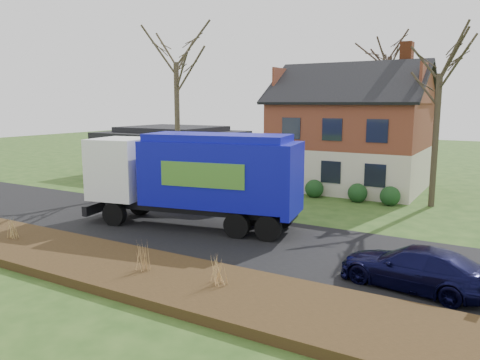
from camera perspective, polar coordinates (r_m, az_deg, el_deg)
The scene contains 14 objects.
ground at distance 20.32m, azimuth -4.34°, elevation -6.46°, with size 120.00×120.00×0.00m, color #264517.
road at distance 20.32m, azimuth -4.34°, elevation -6.43°, with size 80.00×7.00×0.02m, color black.
mulch_verge at distance 16.41m, azimuth -15.09°, elevation -10.13°, with size 80.00×3.50×0.30m, color black.
main_house at distance 31.52m, azimuth 12.51°, elevation 6.43°, with size 12.95×8.95×9.26m.
ranch_house at distance 37.34m, azimuth -8.20°, elevation 3.58°, with size 9.80×8.20×3.70m.
garbage_truck at distance 20.88m, azimuth -5.40°, elevation 0.78°, with size 10.15×4.41×4.21m.
silver_sedan at distance 24.97m, azimuth -6.57°, elevation -1.57°, with size 1.73×4.97×1.64m, color #9EA2A5.
navy_wagon at distance 15.24m, azimuth 20.45°, elevation -9.97°, with size 1.81×4.46×1.29m, color black.
tree_front_west at distance 30.89m, azimuth -7.86°, elevation 16.22°, with size 3.78×3.78×11.23m.
tree_front_east at distance 26.97m, azimuth 23.36°, elevation 14.26°, with size 3.62×3.62×10.06m.
tree_back at distance 38.98m, azimuth 17.89°, elevation 15.87°, with size 3.87×3.87×12.27m.
grass_clump_west at distance 20.41m, azimuth -26.01°, elevation -5.25°, with size 0.32×0.26×0.84m.
grass_clump_mid at distance 15.26m, azimuth -11.90°, elevation -9.01°, with size 0.34×0.28×0.96m.
grass_clump_east at distance 13.93m, azimuth -2.66°, elevation -10.71°, with size 0.37×0.30×0.92m.
Camera 1 is at (11.17, -16.05, 5.55)m, focal length 35.00 mm.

